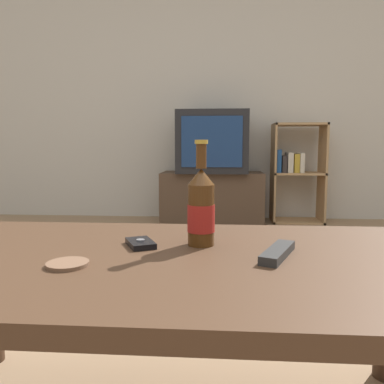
{
  "coord_description": "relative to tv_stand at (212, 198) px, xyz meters",
  "views": [
    {
      "loc": [
        0.11,
        -0.83,
        0.7
      ],
      "look_at": [
        0.03,
        0.39,
        0.56
      ],
      "focal_mm": 35.0,
      "sensor_mm": 36.0,
      "label": 1
    }
  ],
  "objects": [
    {
      "name": "back_wall",
      "position": [
        -0.05,
        0.31,
        1.06
      ],
      "size": [
        8.0,
        0.05,
        2.6
      ],
      "color": "beige",
      "rests_on": "ground_plane"
    },
    {
      "name": "coffee_table",
      "position": [
        -0.05,
        -2.72,
        0.16
      ],
      "size": [
        1.38,
        0.71,
        0.46
      ],
      "color": "#422B1C",
      "rests_on": "ground_plane"
    },
    {
      "name": "tv_stand",
      "position": [
        0.0,
        0.0,
        0.0
      ],
      "size": [
        0.95,
        0.47,
        0.48
      ],
      "color": "#4C3828",
      "rests_on": "ground_plane"
    },
    {
      "name": "television",
      "position": [
        0.0,
        -0.0,
        0.52
      ],
      "size": [
        0.64,
        0.6,
        0.56
      ],
      "color": "black",
      "rests_on": "tv_stand"
    },
    {
      "name": "bookshelf",
      "position": [
        0.79,
        0.09,
        0.26
      ],
      "size": [
        0.48,
        0.3,
        0.94
      ],
      "color": "tan",
      "rests_on": "ground_plane"
    },
    {
      "name": "beer_bottle",
      "position": [
        0.02,
        -2.62,
        0.31
      ],
      "size": [
        0.07,
        0.07,
        0.26
      ],
      "color": "#47280F",
      "rests_on": "coffee_table"
    },
    {
      "name": "cell_phone",
      "position": [
        -0.13,
        -2.64,
        0.23
      ],
      "size": [
        0.09,
        0.11,
        0.02
      ],
      "rotation": [
        0.0,
        0.0,
        0.45
      ],
      "color": "black",
      "rests_on": "coffee_table"
    },
    {
      "name": "remote_control",
      "position": [
        0.19,
        -2.72,
        0.23
      ],
      "size": [
        0.1,
        0.17,
        0.02
      ],
      "rotation": [
        0.0,
        0.0,
        -0.4
      ],
      "color": "#282828",
      "rests_on": "coffee_table"
    },
    {
      "name": "coaster",
      "position": [
        -0.25,
        -2.81,
        0.22
      ],
      "size": [
        0.09,
        0.09,
        0.01
      ],
      "color": "brown",
      "rests_on": "coffee_table"
    }
  ]
}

